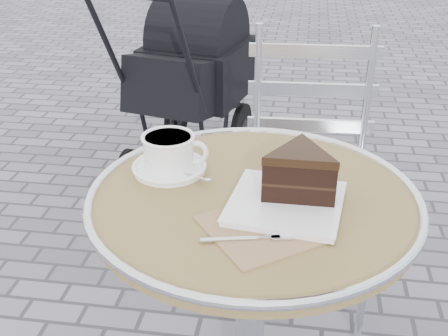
# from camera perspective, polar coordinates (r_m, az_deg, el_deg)

# --- Properties ---
(cafe_table) EXTENTS (0.72, 0.72, 0.74)m
(cafe_table) POSITION_cam_1_polar(r_m,az_deg,el_deg) (1.30, 2.86, -9.06)
(cafe_table) COLOR silver
(cafe_table) RESTS_ON ground
(cappuccino_set) EXTENTS (0.19, 0.17, 0.09)m
(cappuccino_set) POSITION_cam_1_polar(r_m,az_deg,el_deg) (1.29, -5.53, 1.30)
(cappuccino_set) COLOR white
(cappuccino_set) RESTS_ON cafe_table
(cake_plate_set) EXTENTS (0.33, 0.37, 0.12)m
(cake_plate_set) POSITION_cam_1_polar(r_m,az_deg,el_deg) (1.15, 7.31, -1.27)
(cake_plate_set) COLOR #966E52
(cake_plate_set) RESTS_ON cafe_table
(bistro_chair) EXTENTS (0.44, 0.44, 0.94)m
(bistro_chair) POSITION_cam_1_polar(r_m,az_deg,el_deg) (1.85, 8.77, 2.80)
(bistro_chair) COLOR silver
(bistro_chair) RESTS_ON ground
(baby_stroller) EXTENTS (0.61, 0.99, 0.96)m
(baby_stroller) POSITION_cam_1_polar(r_m,az_deg,el_deg) (2.85, -3.39, 8.75)
(baby_stroller) COLOR black
(baby_stroller) RESTS_ON ground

